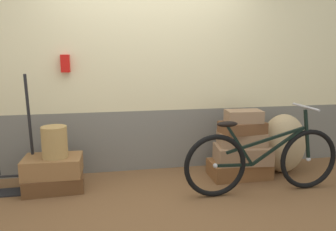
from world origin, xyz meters
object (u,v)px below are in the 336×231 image
suitcase_2 (239,169)px  burlap_sack (283,143)px  suitcase_1 (53,166)px  suitcase_6 (244,116)px  luggage_trolley (14,165)px  bicycle (263,160)px  suitcase_3 (242,154)px  suitcase_5 (242,127)px  suitcase_4 (242,139)px  suitcase_0 (54,182)px  wicker_basket (55,142)px

suitcase_2 → burlap_sack: size_ratio=0.96×
suitcase_1 → suitcase_6: size_ratio=1.47×
luggage_trolley → bicycle: bearing=-12.6°
suitcase_3 → luggage_trolley: 2.58m
suitcase_2 → luggage_trolley: bearing=178.0°
suitcase_6 → suitcase_5: bearing=115.6°
suitcase_5 → suitcase_6: (0.00, -0.01, 0.14)m
suitcase_4 → suitcase_5: suitcase_5 is taller
suitcase_1 → suitcase_6: (2.16, -0.03, 0.47)m
suitcase_0 → suitcase_1: 0.19m
suitcase_4 → burlap_sack: bearing=10.8°
suitcase_1 → suitcase_5: suitcase_5 is taller
suitcase_0 → suitcase_3: bearing=-4.2°
suitcase_5 → wicker_basket: (-2.12, -0.01, -0.07)m
luggage_trolley → bicycle: luggage_trolley is taller
suitcase_0 → suitcase_6: suitcase_6 is taller
suitcase_1 → luggage_trolley: (-0.41, 0.09, 0.01)m
bicycle → suitcase_5: bearing=94.5°
suitcase_2 → wicker_basket: 2.15m
suitcase_6 → bicycle: (0.03, -0.46, -0.39)m
suitcase_0 → suitcase_5: suitcase_5 is taller
suitcase_5 → bicycle: (0.04, -0.48, -0.25)m
suitcase_2 → suitcase_5: bearing=-30.5°
suitcase_2 → suitcase_6: size_ratio=1.71×
suitcase_0 → suitcase_6: bearing=-3.9°
suitcase_4 → suitcase_1: bearing=-173.1°
suitcase_1 → suitcase_6: bearing=1.5°
suitcase_0 → suitcase_4: suitcase_4 is taller
suitcase_0 → wicker_basket: wicker_basket is taller
suitcase_0 → suitcase_5: (2.16, -0.02, 0.52)m
luggage_trolley → bicycle: size_ratio=0.73×
suitcase_4 → suitcase_5: 0.14m
wicker_basket → luggage_trolley: (-0.45, 0.11, -0.26)m
suitcase_1 → burlap_sack: size_ratio=0.82×
wicker_basket → bicycle: bicycle is taller
bicycle → suitcase_2: bearing=96.4°
suitcase_5 → wicker_basket: 2.12m
suitcase_0 → suitcase_2: 2.14m
suitcase_2 → suitcase_4: (0.03, 0.01, 0.37)m
suitcase_0 → suitcase_4: bearing=-3.0°
suitcase_0 → suitcase_1: bearing=-123.5°
suitcase_4 → bicycle: bicycle is taller
suitcase_6 → suitcase_0: bearing=-176.6°
suitcase_0 → suitcase_3: 2.17m
suitcase_2 → suitcase_0: bearing=179.9°
suitcase_0 → luggage_trolley: size_ratio=0.49×
suitcase_4 → wicker_basket: 2.13m
burlap_sack → suitcase_1: bearing=-179.0°
suitcase_2 → wicker_basket: (-2.11, -0.02, 0.45)m
suitcase_5 → luggage_trolley: size_ratio=0.40×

